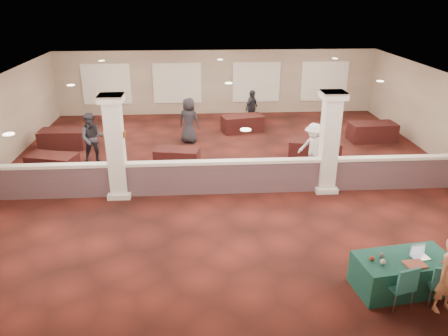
{
  "coord_description": "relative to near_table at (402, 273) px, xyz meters",
  "views": [
    {
      "loc": [
        -1.04,
        -13.99,
        6.02
      ],
      "look_at": [
        -0.28,
        -2.0,
        1.05
      ],
      "focal_mm": 35.0,
      "sensor_mm": 36.0,
      "label": 1
    }
  ],
  "objects": [
    {
      "name": "far_table_front_left",
      "position": [
        -9.37,
        6.98,
        -0.05
      ],
      "size": [
        1.83,
        1.24,
        0.68
      ],
      "primitive_type": "cube",
      "rotation": [
        0.0,
        0.0,
        -0.27
      ],
      "color": "black",
      "rests_on": "ground"
    },
    {
      "name": "screen_glow",
      "position": [
        0.3,
        0.1,
        0.5
      ],
      "size": [
        0.31,
        0.05,
        0.2
      ],
      "primitive_type": "cube",
      "rotation": [
        0.0,
        0.0,
        0.14
      ],
      "color": "silver",
      "rests_on": "near_table"
    },
    {
      "name": "scissors",
      "position": [
        0.72,
        -0.2,
        0.39
      ],
      "size": [
        0.13,
        0.05,
        0.01
      ],
      "primitive_type": "cube",
      "rotation": [
        0.0,
        0.0,
        0.14
      ],
      "color": "#AE1412",
      "rests_on": "near_table"
    },
    {
      "name": "laptop_base",
      "position": [
        0.32,
        -0.01,
        0.39
      ],
      "size": [
        0.38,
        0.29,
        0.02
      ],
      "primitive_type": "cube",
      "rotation": [
        0.0,
        0.0,
        0.14
      ],
      "color": "silver",
      "rests_on": "near_table"
    },
    {
      "name": "yarn_cream",
      "position": [
        -0.56,
        -0.18,
        0.44
      ],
      "size": [
        0.12,
        0.12,
        0.12
      ],
      "primitive_type": "sphere",
      "color": "beige",
      "rests_on": "near_table"
    },
    {
      "name": "wall_back",
      "position": [
        -3.25,
        14.5,
        1.22
      ],
      "size": [
        16.0,
        0.04,
        3.2
      ],
      "primitive_type": "cube",
      "color": "#7F6858",
      "rests_on": "ground"
    },
    {
      "name": "yarn_grey",
      "position": [
        -0.49,
        0.06,
        0.44
      ],
      "size": [
        0.11,
        0.11,
        0.11
      ],
      "primitive_type": "sphere",
      "color": "#4E4E53",
      "rests_on": "near_table"
    },
    {
      "name": "partition_wall",
      "position": [
        -3.25,
        5.0,
        0.18
      ],
      "size": [
        15.6,
        0.28,
        1.1
      ],
      "color": "#54393C",
      "rests_on": "ground"
    },
    {
      "name": "far_table_back_right",
      "position": [
        3.08,
        9.7,
        0.0
      ],
      "size": [
        1.96,
        1.06,
        0.78
      ],
      "primitive_type": "cube",
      "rotation": [
        0.0,
        0.0,
        0.06
      ],
      "color": "black",
      "rests_on": "ground"
    },
    {
      "name": "yarn_red",
      "position": [
        -0.74,
        -0.05,
        0.44
      ],
      "size": [
        0.11,
        0.11,
        0.11
      ],
      "primitive_type": "sphere",
      "color": "maroon",
      "rests_on": "near_table"
    },
    {
      "name": "attendee_d",
      "position": [
        -4.64,
        10.0,
        0.56
      ],
      "size": [
        1.06,
        0.84,
        1.89
      ],
      "primitive_type": "imported",
      "rotation": [
        0.0,
        0.0,
        2.72
      ],
      "color": "black",
      "rests_on": "ground"
    },
    {
      "name": "sconce_left",
      "position": [
        -7.03,
        5.0,
        1.62
      ],
      "size": [
        0.12,
        0.12,
        0.18
      ],
      "color": "brown",
      "rests_on": "column_left"
    },
    {
      "name": "column_right",
      "position": [
        -0.25,
        5.0,
        1.25
      ],
      "size": [
        0.72,
        0.72,
        3.2
      ],
      "color": "beige",
      "rests_on": "ground"
    },
    {
      "name": "attendee_b",
      "position": [
        -0.31,
        6.5,
        0.51
      ],
      "size": [
        1.14,
        1.2,
        1.78
      ],
      "primitive_type": "imported",
      "rotation": [
        0.0,
        0.0,
        -0.85
      ],
      "color": "#B8B8B3",
      "rests_on": "ground"
    },
    {
      "name": "knitting",
      "position": [
        0.09,
        -0.25,
        0.4
      ],
      "size": [
        0.46,
        0.37,
        0.03
      ],
      "primitive_type": "cube",
      "rotation": [
        0.0,
        0.0,
        0.14
      ],
      "color": "#C5441F",
      "rests_on": "near_table"
    },
    {
      "name": "far_table_back_center",
      "position": [
        -2.27,
        11.36,
        -0.02
      ],
      "size": [
        1.95,
        1.27,
        0.73
      ],
      "primitive_type": "cube",
      "rotation": [
        0.0,
        0.0,
        0.22
      ],
      "color": "black",
      "rests_on": "ground"
    },
    {
      "name": "far_table_front_right",
      "position": [
        0.08,
        7.66,
        0.0
      ],
      "size": [
        2.09,
        1.41,
        0.78
      ],
      "primitive_type": "cube",
      "rotation": [
        0.0,
        0.0,
        -0.25
      ],
      "color": "black",
      "rests_on": "ground"
    },
    {
      "name": "ground",
      "position": [
        -3.25,
        6.5,
        -0.38
      ],
      "size": [
        16.0,
        16.0,
        0.0
      ],
      "primitive_type": "plane",
      "color": "#471711",
      "rests_on": "ground"
    },
    {
      "name": "column_left",
      "position": [
        -6.75,
        5.0,
        1.25
      ],
      "size": [
        0.72,
        0.72,
        3.2
      ],
      "color": "beige",
      "rests_on": "ground"
    },
    {
      "name": "near_table",
      "position": [
        0.0,
        0.0,
        0.0
      ],
      "size": [
        2.12,
        1.26,
        0.77
      ],
      "primitive_type": "cube",
      "rotation": [
        0.0,
        0.0,
        0.14
      ],
      "color": "#0F3829",
      "rests_on": "ground"
    },
    {
      "name": "sconce_right",
      "position": [
        -6.47,
        5.0,
        1.62
      ],
      "size": [
        0.12,
        0.12,
        0.18
      ],
      "color": "brown",
      "rests_on": "column_left"
    },
    {
      "name": "ceiling",
      "position": [
        -3.25,
        6.5,
        2.82
      ],
      "size": [
        16.0,
        16.0,
        0.02
      ],
      "primitive_type": "cube",
      "color": "white",
      "rests_on": "wall_back"
    },
    {
      "name": "far_table_back_left",
      "position": [
        -9.75,
        9.7,
        -0.02
      ],
      "size": [
        1.84,
        0.97,
        0.73
      ],
      "primitive_type": "cube",
      "rotation": [
        0.0,
        0.0,
        -0.04
      ],
      "color": "black",
      "rests_on": "ground"
    },
    {
      "name": "wall_front",
      "position": [
        -3.25,
        -1.5,
        1.22
      ],
      "size": [
        16.0,
        0.04,
        3.2
      ],
      "primitive_type": "cube",
      "color": "#7F6858",
      "rests_on": "ground"
    },
    {
      "name": "attendee_c",
      "position": [
        -1.75,
        12.21,
        0.46
      ],
      "size": [
        0.97,
        1.08,
        1.69
      ],
      "primitive_type": "imported",
      "rotation": [
        0.0,
        0.0,
        0.93
      ],
      "color": "black",
      "rests_on": "ground"
    },
    {
      "name": "laptop_screen",
      "position": [
        0.3,
        0.11,
        0.52
      ],
      "size": [
        0.35,
        0.06,
        0.23
      ],
      "primitive_type": "cube",
      "rotation": [
        0.0,
        0.0,
        0.14
      ],
      "color": "silver",
      "rests_on": "near_table"
    },
    {
      "name": "conf_chair_main",
      "position": [
        0.52,
        -0.59,
        0.2
      ],
      "size": [
        0.6,
        0.6,
        0.99
      ],
      "rotation": [
        0.0,
        0.0,
        -0.26
      ],
      "color": "#205C5F",
      "rests_on": "ground"
    },
    {
      "name": "far_table_front_center",
      "position": [
        -5.05,
        7.39,
        -0.06
      ],
      "size": [
        1.71,
        1.08,
        0.65
      ],
      "primitive_type": "cube",
      "rotation": [
        0.0,
        0.0,
        -0.19
      ],
      "color": "black",
      "rests_on": "ground"
    },
    {
      "name": "attendee_a",
      "position": [
        -8.1,
        7.83,
        0.57
      ],
      "size": [
        0.99,
        0.66,
        1.9
      ],
      "primitive_type": "imported",
      "rotation": [
        0.0,
        0.0,
        0.18
      ],
      "color": "black",
      "rests_on": "ground"
    },
    {
      "name": "conf_chair_side",
      "position": [
        -0.3,
        -0.59,
        0.2
      ],
      "size": [
        0.6,
        0.61,
        0.99
      ],
      "rotation": [
        0.0,
        0.0,
        0.25
      ],
      "color": "#205C5F",
      "rests_on": "ground"
    }
  ]
}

